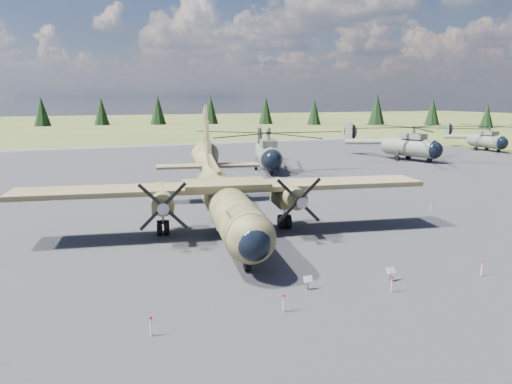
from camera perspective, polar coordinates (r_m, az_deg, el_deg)
name	(u,v)px	position (r m, az deg, el deg)	size (l,w,h in m)	color
ground	(252,231)	(36.53, -0.45, -4.46)	(500.00, 500.00, 0.00)	brown
apron	(211,204)	(45.68, -5.22, -1.40)	(120.00, 120.00, 0.04)	#5D5D62
transport_plane	(224,194)	(36.28, -3.70, -0.19)	(28.68, 25.77, 9.46)	#3B4022
helicopter_near	(268,143)	(65.24, 1.38, 5.59)	(25.56, 26.03, 5.21)	slate
helicopter_mid	(411,136)	(79.85, 17.26, 6.09)	(25.74, 26.49, 5.26)	slate
helicopter_far	(487,133)	(99.69, 24.90, 6.13)	(18.86, 21.57, 4.55)	slate
info_placard_left	(308,280)	(25.75, 5.94, -10.02)	(0.47, 0.20, 0.74)	gray
info_placard_right	(391,272)	(27.68, 15.13, -8.79)	(0.50, 0.23, 0.77)	gray
barrier_fence	(247,225)	(36.16, -1.08, -3.79)	(33.12, 29.62, 0.85)	silver
treeline	(190,161)	(38.42, -7.54, 3.54)	(303.58, 307.50, 10.91)	black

